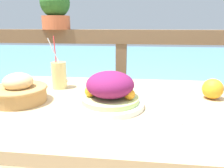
{
  "coord_description": "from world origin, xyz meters",
  "views": [
    {
      "loc": [
        0.11,
        -0.81,
        1.03
      ],
      "look_at": [
        0.01,
        0.05,
        0.79
      ],
      "focal_mm": 35.0,
      "sensor_mm": 36.0,
      "label": 1
    }
  ],
  "objects": [
    {
      "name": "bread_basket",
      "position": [
        -0.35,
        -0.04,
        0.78
      ],
      "size": [
        0.22,
        0.22,
        0.12
      ],
      "color": "#AD7F47",
      "rests_on": "patio_table"
    },
    {
      "name": "patio_table",
      "position": [
        0.0,
        0.0,
        0.62
      ],
      "size": [
        1.01,
        0.75,
        0.73
      ],
      "color": "tan",
      "rests_on": "ground_plane"
    },
    {
      "name": "potted_plant",
      "position": [
        -0.44,
        0.65,
        1.13
      ],
      "size": [
        0.19,
        0.19,
        0.27
      ],
      "color": "#B75B38",
      "rests_on": "railing_fence"
    },
    {
      "name": "drink_glass",
      "position": [
        -0.26,
        0.16,
        0.8
      ],
      "size": [
        0.08,
        0.07,
        0.24
      ],
      "color": "#DBCC7F",
      "rests_on": "patio_table"
    },
    {
      "name": "knife",
      "position": [
        0.24,
        -0.09,
        0.74
      ],
      "size": [
        0.02,
        0.18,
        0.0
      ],
      "color": "silver",
      "rests_on": "patio_table"
    },
    {
      "name": "fork",
      "position": [
        0.19,
        -0.05,
        0.74
      ],
      "size": [
        0.04,
        0.18,
        0.0
      ],
      "color": "silver",
      "rests_on": "patio_table"
    },
    {
      "name": "sea_backdrop",
      "position": [
        0.0,
        3.15,
        0.22
      ],
      "size": [
        12.0,
        4.0,
        0.44
      ],
      "color": "#568EA8",
      "rests_on": "ground_plane"
    },
    {
      "name": "railing_fence",
      "position": [
        0.0,
        0.65,
        0.75
      ],
      "size": [
        2.8,
        0.08,
        0.99
      ],
      "color": "brown",
      "rests_on": "ground_plane"
    },
    {
      "name": "orange_near_basket",
      "position": [
        0.42,
        0.09,
        0.77
      ],
      "size": [
        0.08,
        0.08,
        0.08
      ],
      "color": "orange",
      "rests_on": "patio_table"
    },
    {
      "name": "salad_plate",
      "position": [
        0.01,
        -0.05,
        0.79
      ],
      "size": [
        0.25,
        0.25,
        0.13
      ],
      "color": "white",
      "rests_on": "patio_table"
    }
  ]
}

